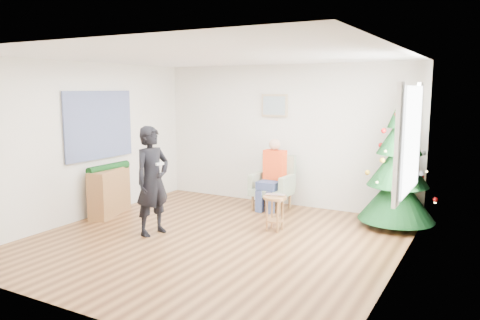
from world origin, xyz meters
The scene contains 19 objects.
floor centered at (0.00, 0.00, 0.00)m, with size 5.00×5.00×0.00m, color brown.
ceiling centered at (0.00, 0.00, 2.60)m, with size 5.00×5.00×0.00m, color white.
wall_back centered at (0.00, 2.50, 1.30)m, with size 5.00×5.00×0.00m, color silver.
wall_front centered at (0.00, -2.50, 1.30)m, with size 5.00×5.00×0.00m, color silver.
wall_left centered at (-2.50, 0.00, 1.30)m, with size 5.00×5.00×0.00m, color silver.
wall_right centered at (2.50, 0.00, 1.30)m, with size 5.00×5.00×0.00m, color silver.
window_panel centered at (2.47, 1.00, 1.50)m, with size 0.04×1.30×1.40m, color white.
curtains centered at (2.44, 1.00, 1.50)m, with size 0.05×1.75×1.50m.
christmas_tree centered at (2.15, 1.99, 0.96)m, with size 1.18×1.18×2.14m.
stool centered at (0.56, 0.86, 0.28)m, with size 0.36×0.36×0.54m.
laptop centered at (0.56, 0.86, 0.55)m, with size 0.30×0.19×0.02m, color silver.
armchair centered at (-0.02, 2.06, 0.35)m, with size 0.73×0.66×0.97m.
seated_person centered at (-0.02, 2.01, 0.65)m, with size 0.40×0.57×1.27m.
standing_man centered at (-0.97, -0.16, 0.81)m, with size 0.59×0.39×1.62m, color black.
game_controller centered at (-0.79, -0.19, 1.08)m, with size 0.04×0.13×0.04m, color white.
console centered at (-2.33, 0.34, 0.40)m, with size 0.30×1.00×0.80m, color brown.
garland centered at (-2.33, 0.34, 0.82)m, with size 0.14×0.14×0.90m, color black.
tapestry centered at (-2.46, 0.30, 1.55)m, with size 0.03×1.50×1.15m, color black.
framed_picture centered at (-0.20, 2.46, 1.85)m, with size 0.52×0.05×0.42m.
Camera 1 is at (3.46, -5.48, 2.17)m, focal length 35.00 mm.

